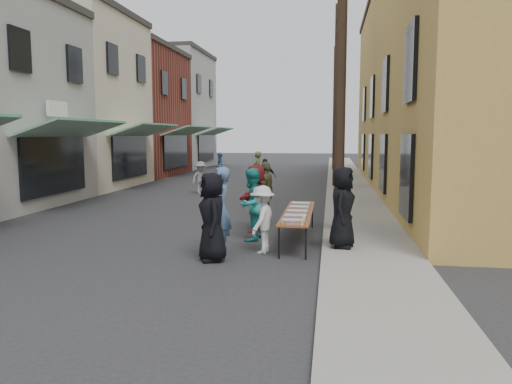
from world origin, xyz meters
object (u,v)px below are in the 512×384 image
(serving_table, at_px, (298,213))
(server, at_px, (342,207))
(utility_pole_mid, at_px, (336,98))
(guest_front_a, at_px, (212,217))
(catering_tray_sausage, at_px, (293,221))
(utility_pole_far, at_px, (335,109))
(guest_front_c, at_px, (251,204))
(utility_pole_near, at_px, (341,64))

(serving_table, bearing_deg, server, -42.90)
(server, bearing_deg, utility_pole_mid, 12.26)
(serving_table, xyz_separation_m, server, (1.07, -1.00, 0.32))
(utility_pole_mid, height_order, guest_front_a, utility_pole_mid)
(guest_front_a, bearing_deg, catering_tray_sausage, 85.57)
(utility_pole_far, bearing_deg, guest_front_c, -95.01)
(utility_pole_near, xyz_separation_m, utility_pole_mid, (0.00, 12.00, 0.00))
(utility_pole_near, relative_size, server, 4.83)
(catering_tray_sausage, height_order, guest_front_a, guest_front_a)
(utility_pole_far, distance_m, guest_front_c, 25.47)
(serving_table, relative_size, server, 2.15)
(utility_pole_mid, distance_m, guest_front_c, 13.78)
(utility_pole_far, bearing_deg, utility_pole_mid, -90.00)
(utility_pole_near, relative_size, utility_pole_far, 1.00)
(utility_pole_mid, height_order, guest_front_c, utility_pole_mid)
(serving_table, distance_m, guest_front_a, 2.82)
(utility_pole_near, xyz_separation_m, server, (0.05, -2.03, -3.47))
(guest_front_a, bearing_deg, utility_pole_far, 150.20)
(guest_front_a, relative_size, server, 1.02)
(utility_pole_mid, xyz_separation_m, utility_pole_far, (0.00, 12.00, 0.00))
(utility_pole_far, height_order, guest_front_c, utility_pole_far)
(utility_pole_mid, bearing_deg, serving_table, -94.48)
(utility_pole_near, relative_size, utility_pole_mid, 1.00)
(catering_tray_sausage, xyz_separation_m, guest_front_c, (-1.18, 1.56, 0.13))
(serving_table, height_order, catering_tray_sausage, catering_tray_sausage)
(catering_tray_sausage, bearing_deg, utility_pole_mid, 86.02)
(utility_pole_mid, distance_m, server, 14.45)
(utility_pole_near, distance_m, catering_tray_sausage, 4.69)
(guest_front_c, height_order, server, server)
(catering_tray_sausage, distance_m, guest_front_a, 1.79)
(guest_front_c, bearing_deg, server, 88.93)
(catering_tray_sausage, bearing_deg, utility_pole_far, 87.81)
(utility_pole_near, xyz_separation_m, serving_table, (-1.02, -1.03, -3.79))
(utility_pole_mid, bearing_deg, utility_pole_near, -90.00)
(catering_tray_sausage, relative_size, guest_front_a, 0.26)
(utility_pole_near, xyz_separation_m, guest_front_c, (-2.20, -1.12, -3.58))
(utility_pole_near, bearing_deg, server, -88.59)
(guest_front_c, bearing_deg, utility_pole_near, 137.81)
(utility_pole_near, bearing_deg, serving_table, -134.66)
(utility_pole_far, height_order, server, utility_pole_far)
(serving_table, relative_size, guest_front_a, 2.11)
(utility_pole_mid, relative_size, server, 4.83)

